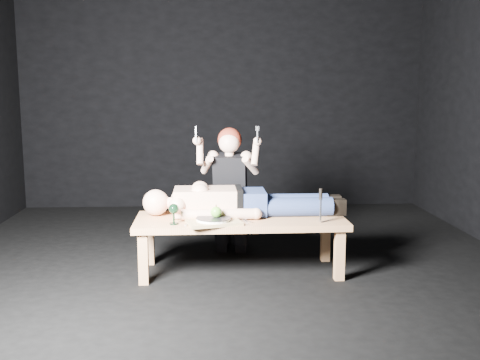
{
  "coord_description": "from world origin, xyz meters",
  "views": [
    {
      "loc": [
        -0.16,
        -4.61,
        1.45
      ],
      "look_at": [
        0.08,
        -0.16,
        0.75
      ],
      "focal_mm": 41.99,
      "sensor_mm": 36.0,
      "label": 1
    }
  ],
  "objects_px": {
    "lying_man": "(246,198)",
    "carving_knife": "(320,206)",
    "kneeling_woman": "(231,189)",
    "serving_tray": "(214,222)",
    "table": "(240,245)",
    "goblet": "(174,214)"
  },
  "relations": [
    {
      "from": "lying_man",
      "to": "goblet",
      "type": "relative_size",
      "value": 10.79
    },
    {
      "from": "table",
      "to": "lying_man",
      "type": "height_order",
      "value": "lying_man"
    },
    {
      "from": "lying_man",
      "to": "carving_knife",
      "type": "height_order",
      "value": "lying_man"
    },
    {
      "from": "kneeling_woman",
      "to": "goblet",
      "type": "distance_m",
      "value": 0.88
    },
    {
      "from": "goblet",
      "to": "carving_knife",
      "type": "height_order",
      "value": "carving_knife"
    },
    {
      "from": "table",
      "to": "kneeling_woman",
      "type": "relative_size",
      "value": 1.42
    },
    {
      "from": "carving_knife",
      "to": "lying_man",
      "type": "bearing_deg",
      "value": 149.42
    },
    {
      "from": "kneeling_woman",
      "to": "goblet",
      "type": "relative_size",
      "value": 7.35
    },
    {
      "from": "goblet",
      "to": "kneeling_woman",
      "type": "bearing_deg",
      "value": 58.1
    },
    {
      "from": "table",
      "to": "goblet",
      "type": "bearing_deg",
      "value": -159.96
    },
    {
      "from": "lying_man",
      "to": "kneeling_woman",
      "type": "xyz_separation_m",
      "value": [
        -0.11,
        0.43,
        0.0
      ]
    },
    {
      "from": "kneeling_woman",
      "to": "serving_tray",
      "type": "xyz_separation_m",
      "value": [
        -0.16,
        -0.74,
        -0.13
      ]
    },
    {
      "from": "kneeling_woman",
      "to": "carving_knife",
      "type": "xyz_separation_m",
      "value": [
        0.66,
        -0.75,
        -0.01
      ]
    },
    {
      "from": "carving_knife",
      "to": "serving_tray",
      "type": "bearing_deg",
      "value": 178.62
    },
    {
      "from": "table",
      "to": "lying_man",
      "type": "relative_size",
      "value": 0.97
    },
    {
      "from": "table",
      "to": "serving_tray",
      "type": "relative_size",
      "value": 4.21
    },
    {
      "from": "kneeling_woman",
      "to": "carving_knife",
      "type": "height_order",
      "value": "kneeling_woman"
    },
    {
      "from": "goblet",
      "to": "carving_knife",
      "type": "bearing_deg",
      "value": -0.17
    },
    {
      "from": "carving_knife",
      "to": "table",
      "type": "bearing_deg",
      "value": 161.14
    },
    {
      "from": "kneeling_woman",
      "to": "serving_tray",
      "type": "height_order",
      "value": "kneeling_woman"
    },
    {
      "from": "serving_tray",
      "to": "table",
      "type": "bearing_deg",
      "value": 41.22
    },
    {
      "from": "carving_knife",
      "to": "goblet",
      "type": "bearing_deg",
      "value": 179.15
    }
  ]
}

